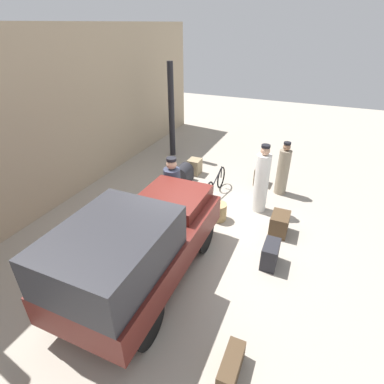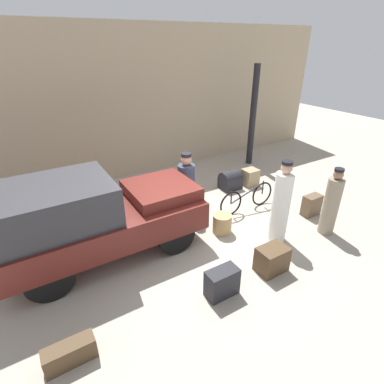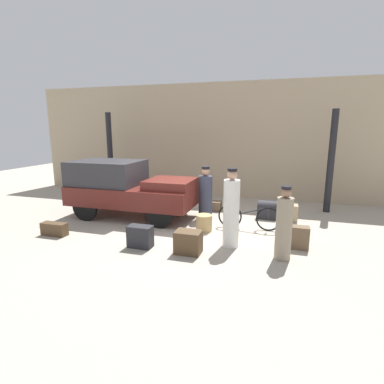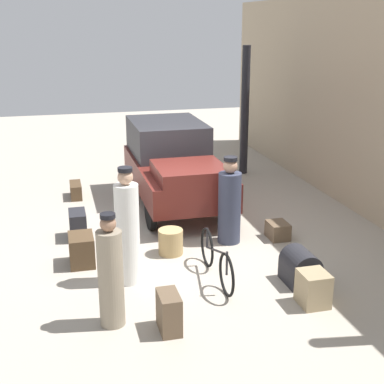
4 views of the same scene
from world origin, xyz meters
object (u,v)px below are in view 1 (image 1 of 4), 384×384
conductor_in_dark_uniform (261,181)px  suitcase_tan_flat (195,166)px  suitcase_small_leather (259,176)px  trunk_umber_medium (279,224)px  porter_carrying_trunk (283,171)px  wicker_basket (218,212)px  porter_with_bicycle (172,190)px  bicycle (215,185)px  truck (137,245)px  suitcase_black_upright (144,200)px  trunk_large_brown (270,254)px  trunk_wicker_pale (231,366)px  trunk_barrel_dark (183,174)px

conductor_in_dark_uniform → suitcase_tan_flat: 2.90m
suitcase_small_leather → trunk_umber_medium: bearing=-157.2°
porter_carrying_trunk → suitcase_small_leather: 0.91m
wicker_basket → porter_with_bicycle: porter_with_bicycle is taller
bicycle → conductor_in_dark_uniform: bearing=-101.7°
truck → suitcase_black_upright: bearing=30.0°
wicker_basket → trunk_large_brown: (-1.15, -1.54, 0.04)m
porter_carrying_trunk → trunk_large_brown: bearing=-174.9°
porter_with_bicycle → suitcase_small_leather: porter_with_bicycle is taller
suitcase_small_leather → trunk_wicker_pale: size_ratio=0.77×
truck → porter_with_bicycle: bearing=11.8°
bicycle → conductor_in_dark_uniform: (-0.28, -1.35, 0.52)m
truck → porter_with_bicycle: 2.50m
porter_with_bicycle → trunk_large_brown: 2.89m
suitcase_black_upright → trunk_wicker_pale: 5.00m
truck → trunk_barrel_dark: truck is taller
porter_carrying_trunk → truck: bearing=158.1°
wicker_basket → suitcase_small_leather: bearing=-12.8°
wicker_basket → trunk_large_brown: 1.93m
porter_with_bicycle → porter_carrying_trunk: bearing=-46.2°
wicker_basket → suitcase_small_leather: 2.46m
trunk_umber_medium → trunk_wicker_pale: 3.71m
truck → porter_carrying_trunk: truck is taller
suitcase_tan_flat → suitcase_black_upright: size_ratio=1.12×
suitcase_tan_flat → trunk_barrel_dark: (-0.67, 0.12, -0.01)m
trunk_umber_medium → suitcase_tan_flat: trunk_umber_medium is taller
trunk_umber_medium → suitcase_small_leather: 2.57m
porter_carrying_trunk → conductor_in_dark_uniform: conductor_in_dark_uniform is taller
suitcase_tan_flat → porter_with_bicycle: bearing=-169.9°
suitcase_black_upright → trunk_wicker_pale: size_ratio=0.66×
wicker_basket → porter_carrying_trunk: porter_carrying_trunk is taller
bicycle → suitcase_black_upright: (-1.33, 1.63, -0.18)m
suitcase_tan_flat → trunk_large_brown: size_ratio=0.88×
suitcase_black_upright → truck: bearing=-150.0°
conductor_in_dark_uniform → suitcase_tan_flat: size_ratio=3.69×
truck → trunk_umber_medium: truck is taller
porter_carrying_trunk → trunk_wicker_pale: size_ratio=2.31×
porter_carrying_trunk → trunk_barrel_dark: size_ratio=2.73×
suitcase_small_leather → trunk_barrel_dark: bearing=109.8°
porter_carrying_trunk → suitcase_small_leather: porter_carrying_trunk is taller
trunk_umber_medium → trunk_large_brown: size_ratio=1.02×
wicker_basket → porter_with_bicycle: size_ratio=0.28×
wicker_basket → porter_carrying_trunk: bearing=-31.4°
conductor_in_dark_uniform → suitcase_black_upright: 3.23m
bicycle → porter_with_bicycle: size_ratio=1.06×
suitcase_tan_flat → suitcase_small_leather: suitcase_small_leather is taller
porter_with_bicycle → conductor_in_dark_uniform: (1.13, -2.03, 0.13)m
bicycle → suitcase_black_upright: 2.11m
suitcase_small_leather → porter_with_bicycle: bearing=147.3°
truck → porter_with_bicycle: truck is taller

